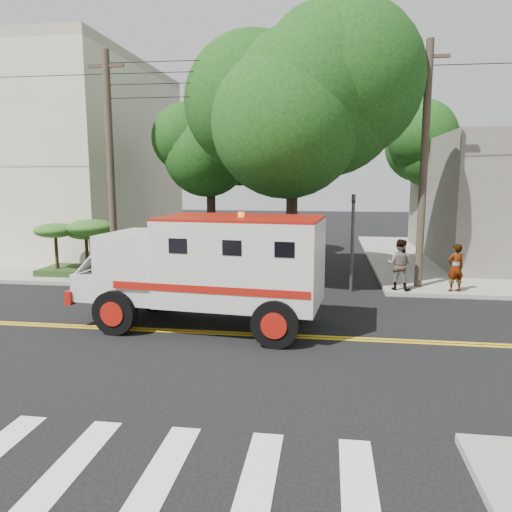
# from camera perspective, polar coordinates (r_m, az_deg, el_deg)

# --- Properties ---
(ground) EXTENTS (100.00, 100.00, 0.00)m
(ground) POSITION_cam_1_polar(r_m,az_deg,el_deg) (13.82, -4.31, -8.77)
(ground) COLOR black
(ground) RESTS_ON ground
(sidewalk_nw) EXTENTS (17.00, 17.00, 0.15)m
(sidewalk_nw) POSITION_cam_1_polar(r_m,az_deg,el_deg) (31.30, -23.46, 0.67)
(sidewalk_nw) COLOR gray
(sidewalk_nw) RESTS_ON ground
(building_left) EXTENTS (16.00, 14.00, 10.00)m
(building_left) POSITION_cam_1_polar(r_m,az_deg,el_deg) (33.38, -25.62, 9.76)
(building_left) COLOR beige
(building_left) RESTS_ON sidewalk_nw
(utility_pole_left) EXTENTS (0.28, 0.28, 9.00)m
(utility_pole_left) POSITION_cam_1_polar(r_m,az_deg,el_deg) (20.67, -16.27, 9.45)
(utility_pole_left) COLOR #382D23
(utility_pole_left) RESTS_ON ground
(utility_pole_right) EXTENTS (0.28, 0.28, 9.00)m
(utility_pole_right) POSITION_cam_1_polar(r_m,az_deg,el_deg) (19.35, 18.62, 9.40)
(utility_pole_right) COLOR #382D23
(utility_pole_right) RESTS_ON ground
(tree_main) EXTENTS (6.08, 5.70, 9.85)m
(tree_main) POSITION_cam_1_polar(r_m,az_deg,el_deg) (19.31, 5.55, 17.87)
(tree_main) COLOR black
(tree_main) RESTS_ON ground
(tree_left) EXTENTS (4.48, 4.20, 7.70)m
(tree_left) POSITION_cam_1_polar(r_m,az_deg,el_deg) (25.30, -4.63, 12.42)
(tree_left) COLOR black
(tree_left) RESTS_ON ground
(tree_right) EXTENTS (4.80, 4.50, 8.20)m
(tree_right) POSITION_cam_1_polar(r_m,az_deg,el_deg) (29.28, 20.40, 12.15)
(tree_right) COLOR black
(tree_right) RESTS_ON ground
(traffic_signal) EXTENTS (0.15, 0.18, 3.60)m
(traffic_signal) POSITION_cam_1_polar(r_m,az_deg,el_deg) (18.57, 10.98, 2.70)
(traffic_signal) COLOR #3F3F42
(traffic_signal) RESTS_ON ground
(accessibility_sign) EXTENTS (0.45, 0.10, 2.02)m
(accessibility_sign) POSITION_cam_1_polar(r_m,az_deg,el_deg) (21.27, -17.18, 0.92)
(accessibility_sign) COLOR #3F3F42
(accessibility_sign) RESTS_ON ground
(palm_planter) EXTENTS (3.52, 2.63, 2.36)m
(palm_planter) POSITION_cam_1_polar(r_m,az_deg,el_deg) (22.19, -19.60, 1.85)
(palm_planter) COLOR #1E3314
(palm_planter) RESTS_ON sidewalk_nw
(armored_truck) EXTENTS (7.15, 3.37, 3.16)m
(armored_truck) POSITION_cam_1_polar(r_m,az_deg,el_deg) (13.96, -5.23, -1.00)
(armored_truck) COLOR silver
(armored_truck) RESTS_ON ground
(pedestrian_a) EXTENTS (0.73, 0.58, 1.73)m
(pedestrian_a) POSITION_cam_1_polar(r_m,az_deg,el_deg) (19.17, 21.84, -1.25)
(pedestrian_a) COLOR gray
(pedestrian_a) RESTS_ON sidewalk_ne
(pedestrian_b) EXTENTS (1.11, 1.00, 1.86)m
(pedestrian_b) POSITION_cam_1_polar(r_m,az_deg,el_deg) (18.79, 16.07, -0.95)
(pedestrian_b) COLOR gray
(pedestrian_b) RESTS_ON sidewalk_ne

